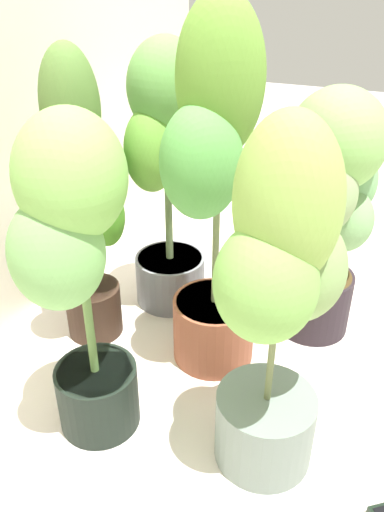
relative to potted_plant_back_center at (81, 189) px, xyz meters
The scene contains 7 objects.
ground_plane 0.76m from the potted_plant_back_center, 90.81° to the right, with size 8.00×8.00×0.00m, color silver.
potted_plant_back_center is the anchor object (origin of this frame).
potted_plant_front_right 0.75m from the potted_plant_back_center, 65.55° to the right, with size 0.44×0.40×0.82m.
potted_plant_front_left 0.72m from the potted_plant_back_center, 112.80° to the right, with size 0.43×0.34×0.91m.
potted_plant_back_right 0.30m from the potted_plant_back_center, 30.17° to the right, with size 0.34×0.32×0.93m.
potted_plant_back_left 0.41m from the potted_plant_back_center, 149.72° to the right, with size 0.37×0.34×0.88m.
potted_plant_center 0.41m from the potted_plant_back_center, 87.54° to the right, with size 0.34×0.30×1.07m.
Camera 1 is at (-1.20, -0.29, 1.15)m, focal length 36.67 mm.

